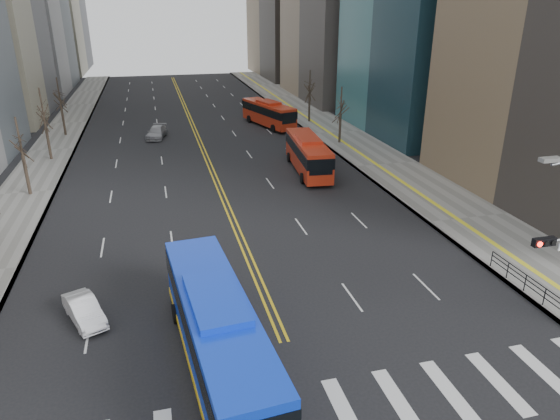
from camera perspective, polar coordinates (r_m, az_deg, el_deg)
name	(u,v)px	position (r m, az deg, el deg)	size (l,w,h in m)	color
ground	(317,419)	(21.39, 4.25, -22.71)	(220.00, 220.00, 0.00)	black
sidewalk_right	(336,132)	(65.19, 6.47, 8.80)	(7.00, 130.00, 0.15)	slate
sidewalk_left	(53,150)	(62.17, -24.55, 6.26)	(5.00, 130.00, 0.15)	slate
crosswalk	(317,419)	(21.38, 4.25, -22.70)	(26.70, 4.00, 0.01)	silver
centerline	(192,124)	(71.06, -10.01, 9.67)	(0.55, 100.00, 0.01)	gold
pedestrian_railing	(526,280)	(31.50, 26.26, -7.20)	(0.06, 6.06, 1.02)	black
street_trees	(132,123)	(49.90, -16.60, 9.53)	(35.20, 47.20, 7.60)	#31271E
blue_bus	(218,331)	(22.55, -7.14, -13.52)	(3.81, 13.18, 3.76)	#0E35D2
red_bus_near	(308,152)	(48.85, 3.22, 6.58)	(3.49, 11.04, 3.45)	red
red_bus_far	(269,112)	(68.32, -1.32, 11.11)	(5.35, 10.93, 3.40)	red
car_white	(84,310)	(28.02, -21.48, -10.61)	(1.29, 3.71, 1.22)	white
car_dark_mid	(286,120)	(69.60, 0.67, 10.30)	(1.58, 3.93, 1.34)	black
car_silver	(157,132)	(63.98, -13.93, 8.61)	(1.96, 4.83, 1.40)	#939398
car_dark_far	(251,102)	(83.42, -3.29, 12.25)	(2.15, 4.66, 1.29)	black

